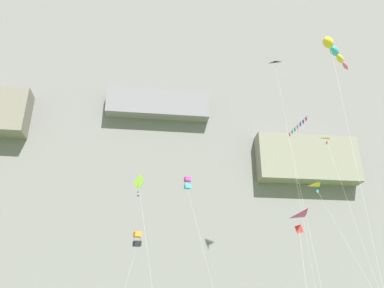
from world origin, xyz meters
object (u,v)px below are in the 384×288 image
(kite_delta_low_center, at_px, (278,76))
(kite_diamond_upper_left, at_px, (139,185))
(kite_box_low_right, at_px, (188,184))
(kite_delta_mid_center, at_px, (332,149))
(kite_box_high_center, at_px, (137,239))
(kite_windsock_mid_right, at_px, (334,50))
(kite_banner_high_left, at_px, (299,140))
(kite_delta_near_cliff, at_px, (322,195))
(kite_delta_far_right, at_px, (291,229))

(kite_delta_low_center, distance_m, kite_diamond_upper_left, 20.39)
(kite_box_low_right, height_order, kite_diamond_upper_left, kite_diamond_upper_left)
(kite_box_low_right, height_order, kite_delta_mid_center, kite_delta_mid_center)
(kite_box_high_center, bearing_deg, kite_windsock_mid_right, -44.09)
(kite_box_high_center, relative_size, kite_banner_high_left, 0.51)
(kite_windsock_mid_right, distance_m, kite_delta_near_cliff, 14.61)
(kite_box_low_right, distance_m, kite_delta_far_right, 18.82)
(kite_box_low_right, relative_size, kite_delta_near_cliff, 1.10)
(kite_diamond_upper_left, bearing_deg, kite_delta_low_center, -16.72)
(kite_windsock_mid_right, bearing_deg, kite_box_high_center, 135.91)
(kite_windsock_mid_right, height_order, kite_delta_mid_center, kite_windsock_mid_right)
(kite_delta_near_cliff, bearing_deg, kite_box_high_center, 155.71)
(kite_box_high_center, distance_m, kite_delta_far_right, 24.93)
(kite_box_low_right, xyz_separation_m, kite_delta_far_right, (4.38, -16.53, -7.86))
(kite_windsock_mid_right, distance_m, kite_diamond_upper_left, 24.26)
(kite_delta_mid_center, bearing_deg, kite_banner_high_left, 154.70)
(kite_delta_near_cliff, distance_m, kite_banner_high_left, 6.36)
(kite_delta_low_center, distance_m, kite_delta_far_right, 25.55)
(kite_delta_near_cliff, bearing_deg, kite_box_low_right, 170.88)
(kite_windsock_mid_right, bearing_deg, kite_delta_near_cliff, 82.66)
(kite_banner_high_left, height_order, kite_delta_far_right, kite_banner_high_left)
(kite_delta_near_cliff, height_order, kite_diamond_upper_left, kite_diamond_upper_left)
(kite_delta_low_center, bearing_deg, kite_box_low_right, 165.92)
(kite_delta_near_cliff, relative_size, kite_delta_far_right, 1.91)
(kite_delta_low_center, relative_size, kite_box_low_right, 1.89)
(kite_delta_low_center, xyz_separation_m, kite_windsock_mid_right, (2.41, -8.35, -2.44))
(kite_delta_mid_center, bearing_deg, kite_delta_far_right, -129.42)
(kite_box_high_center, height_order, kite_banner_high_left, kite_banner_high_left)
(kite_windsock_mid_right, relative_size, kite_banner_high_left, 1.19)
(kite_banner_high_left, relative_size, kite_delta_far_right, 2.90)
(kite_delta_far_right, bearing_deg, kite_delta_near_cliff, 56.55)
(kite_banner_high_left, bearing_deg, kite_delta_mid_center, -25.30)
(kite_box_high_center, bearing_deg, kite_delta_mid_center, -27.15)
(kite_box_high_center, bearing_deg, kite_box_low_right, -51.04)
(kite_box_low_right, bearing_deg, kite_windsock_mid_right, -40.72)
(kite_box_high_center, height_order, kite_diamond_upper_left, kite_diamond_upper_left)
(kite_windsock_mid_right, height_order, kite_diamond_upper_left, kite_windsock_mid_right)
(kite_windsock_mid_right, bearing_deg, kite_box_low_right, 139.28)
(kite_box_low_right, xyz_separation_m, kite_banner_high_left, (11.95, -2.53, 4.67))
(kite_box_high_center, bearing_deg, kite_delta_low_center, -30.04)
(kite_delta_low_center, xyz_separation_m, kite_delta_mid_center, (4.48, -1.29, -9.59))
(kite_diamond_upper_left, height_order, kite_banner_high_left, kite_banner_high_left)
(kite_banner_high_left, bearing_deg, kite_diamond_upper_left, 164.97)
(kite_delta_low_center, distance_m, kite_delta_near_cliff, 14.55)
(kite_box_low_right, xyz_separation_m, kite_diamond_upper_left, (-5.16, 2.06, 0.27))
(kite_windsock_mid_right, bearing_deg, kite_diamond_upper_left, 143.97)
(kite_windsock_mid_right, xyz_separation_m, kite_delta_far_right, (-8.33, -5.59, -18.14))
(kite_delta_mid_center, bearing_deg, kite_delta_near_cliff, 119.88)
(kite_delta_mid_center, distance_m, kite_banner_high_left, 3.49)
(kite_delta_mid_center, height_order, kite_delta_far_right, kite_delta_mid_center)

